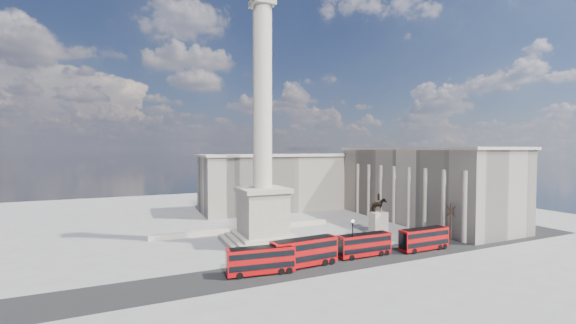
# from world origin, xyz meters

# --- Properties ---
(ground) EXTENTS (180.00, 180.00, 0.00)m
(ground) POSITION_xyz_m (0.00, 0.00, 0.00)
(ground) COLOR gray
(ground) RESTS_ON ground
(asphalt_road) EXTENTS (120.00, 9.00, 0.01)m
(asphalt_road) POSITION_xyz_m (5.00, -10.00, 0.00)
(asphalt_road) COLOR black
(asphalt_road) RESTS_ON ground
(nelsons_column) EXTENTS (14.00, 14.00, 49.85)m
(nelsons_column) POSITION_xyz_m (0.00, 5.00, 12.92)
(nelsons_column) COLOR #A8A08C
(nelsons_column) RESTS_ON ground
(balustrade_wall) EXTENTS (40.00, 0.60, 1.10)m
(balustrade_wall) POSITION_xyz_m (0.00, 16.00, 0.55)
(balustrade_wall) COLOR #BEB19E
(balustrade_wall) RESTS_ON ground
(building_east) EXTENTS (19.00, 46.00, 18.60)m
(building_east) POSITION_xyz_m (45.00, 10.00, 9.32)
(building_east) COLOR #B9AD98
(building_east) RESTS_ON ground
(building_northeast) EXTENTS (51.00, 17.00, 16.60)m
(building_northeast) POSITION_xyz_m (20.00, 40.00, 8.32)
(building_northeast) COLOR #B9AD98
(building_northeast) RESTS_ON ground
(red_bus_a) EXTENTS (10.09, 3.41, 4.01)m
(red_bus_a) POSITION_xyz_m (-5.82, -10.35, 2.10)
(red_bus_a) COLOR #AF090A
(red_bus_a) RESTS_ON ground
(red_bus_b) EXTENTS (10.94, 3.14, 4.39)m
(red_bus_b) POSITION_xyz_m (1.45, -9.90, 2.30)
(red_bus_b) COLOR #AF090A
(red_bus_b) RESTS_ON ground
(red_bus_c) EXTENTS (9.64, 2.46, 3.89)m
(red_bus_c) POSITION_xyz_m (13.03, -9.43, 2.04)
(red_bus_c) COLOR #AF090A
(red_bus_c) RESTS_ON ground
(red_bus_d) EXTENTS (9.87, 2.38, 4.00)m
(red_bus_d) POSITION_xyz_m (25.01, -10.76, 2.10)
(red_bus_d) COLOR #AF090A
(red_bus_d) RESTS_ON ground
(victorian_lamp) EXTENTS (0.58, 0.58, 6.71)m
(victorian_lamp) POSITION_xyz_m (9.94, -10.35, 3.95)
(victorian_lamp) COLOR black
(victorian_lamp) RESTS_ON ground
(equestrian_statue) EXTENTS (4.26, 3.20, 8.81)m
(equestrian_statue) POSITION_xyz_m (25.27, 2.35, 3.09)
(equestrian_statue) COLOR #BEB19E
(equestrian_statue) RESTS_ON ground
(bare_tree_near) EXTENTS (1.78, 1.78, 7.79)m
(bare_tree_near) POSITION_xyz_m (35.35, -7.45, 6.14)
(bare_tree_near) COLOR #332319
(bare_tree_near) RESTS_ON ground
(bare_tree_mid) EXTENTS (1.80, 1.80, 6.83)m
(bare_tree_mid) POSITION_xyz_m (25.22, 4.42, 5.38)
(bare_tree_mid) COLOR #332319
(bare_tree_mid) RESTS_ON ground
(bare_tree_far) EXTENTS (2.00, 2.00, 8.15)m
(bare_tree_far) POSITION_xyz_m (40.93, 11.25, 6.42)
(bare_tree_far) COLOR #332319
(bare_tree_far) RESTS_ON ground
(pedestrian_walking) EXTENTS (0.67, 0.45, 1.83)m
(pedestrian_walking) POSITION_xyz_m (15.65, -6.50, 0.92)
(pedestrian_walking) COLOR black
(pedestrian_walking) RESTS_ON ground
(pedestrian_standing) EXTENTS (1.10, 1.00, 1.83)m
(pedestrian_standing) POSITION_xyz_m (23.48, -3.29, 0.92)
(pedestrian_standing) COLOR black
(pedestrian_standing) RESTS_ON ground
(pedestrian_crossing) EXTENTS (0.71, 1.02, 1.60)m
(pedestrian_crossing) POSITION_xyz_m (7.59, -2.17, 0.80)
(pedestrian_crossing) COLOR black
(pedestrian_crossing) RESTS_ON ground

